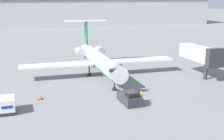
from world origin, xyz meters
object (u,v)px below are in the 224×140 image
jet_bridge (201,54)px  worker_near_tug (142,96)px  airplane_main (99,59)px  pushback_tug (130,98)px  luggage_cart (7,105)px  traffic_cone_left (40,97)px

jet_bridge → worker_near_tug: bearing=-148.3°
airplane_main → pushback_tug: bearing=-90.5°
luggage_cart → traffic_cone_left: (4.70, 4.21, -0.72)m
luggage_cart → airplane_main: bearing=42.3°
pushback_tug → jet_bridge: size_ratio=0.45×
pushback_tug → luggage_cart: luggage_cart is taller
airplane_main → pushback_tug: size_ratio=6.23×
traffic_cone_left → jet_bridge: jet_bridge is taller
luggage_cart → worker_near_tug: (18.61, -1.74, -0.15)m
luggage_cart → worker_near_tug: 18.69m
jet_bridge → pushback_tug: bearing=-151.4°
worker_near_tug → luggage_cart: bearing=174.7°
luggage_cart → jet_bridge: jet_bridge is taller
airplane_main → worker_near_tug: airplane_main is taller
airplane_main → worker_near_tug: size_ratio=17.66×
pushback_tug → worker_near_tug: size_ratio=2.83×
pushback_tug → airplane_main: bearing=89.5°
worker_near_tug → pushback_tug: bearing=173.4°
worker_near_tug → jet_bridge: size_ratio=0.16×
pushback_tug → luggage_cart: size_ratio=1.53×
pushback_tug → jet_bridge: jet_bridge is taller
pushback_tug → traffic_cone_left: 13.43m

